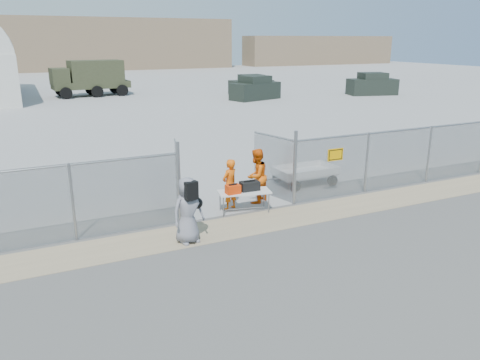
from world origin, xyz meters
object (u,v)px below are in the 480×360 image
security_worker_left (230,185)px  security_worker_right (256,176)px  folding_table (244,202)px  utility_trailer (305,175)px  visitor (188,210)px

security_worker_left → security_worker_right: bearing=167.9°
folding_table → security_worker_right: (0.77, 0.67, 0.58)m
security_worker_left → utility_trailer: bearing=175.1°
visitor → utility_trailer: size_ratio=0.62×
folding_table → utility_trailer: size_ratio=0.55×
security_worker_right → visitor: size_ratio=1.01×
visitor → utility_trailer: bearing=17.9°
utility_trailer → security_worker_right: bearing=-157.5°
security_worker_right → utility_trailer: bearing=171.9°
visitor → security_worker_left: bearing=31.1°
security_worker_left → security_worker_right: size_ratio=0.91×
security_worker_left → visitor: 2.80m
folding_table → security_worker_left: security_worker_left is taller
security_worker_left → utility_trailer: (3.75, 1.35, -0.48)m
security_worker_right → visitor: security_worker_right is taller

